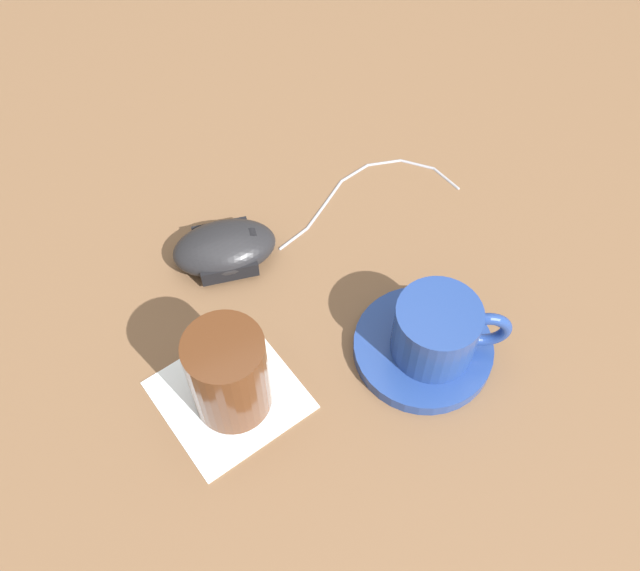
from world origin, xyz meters
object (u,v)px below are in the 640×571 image
at_px(coffee_cup, 439,330).
at_px(computer_mouse, 225,248).
at_px(saucer, 423,348).
at_px(drinking_glass, 228,374).

height_order(coffee_cup, computer_mouse, coffee_cup).
bearing_deg(saucer, drinking_glass, 80.18).
bearing_deg(coffee_cup, computer_mouse, 35.18).
distance_m(saucer, coffee_cup, 0.04).
bearing_deg(computer_mouse, saucer, -145.29).
bearing_deg(drinking_glass, computer_mouse, -19.20).
relative_size(saucer, coffee_cup, 1.30).
xyz_separation_m(saucer, coffee_cup, (-0.01, -0.01, 0.04)).
xyz_separation_m(coffee_cup, drinking_glass, (0.04, 0.18, 0.01)).
distance_m(coffee_cup, drinking_glass, 0.18).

